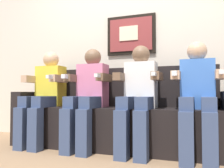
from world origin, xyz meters
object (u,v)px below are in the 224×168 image
object	(u,v)px
couch	(117,119)
person_rightmost	(198,93)
person_right_center	(138,93)
person_left_center	(88,93)
person_leftmost	(45,93)

from	to	relation	value
couch	person_rightmost	distance (m)	0.91
person_right_center	couch	bearing A→B (deg)	149.16
person_left_center	couch	bearing A→B (deg)	30.95
couch	person_rightmost	bearing A→B (deg)	-11.31
person_rightmost	couch	bearing A→B (deg)	168.69
couch	person_left_center	bearing A→B (deg)	-149.05
person_left_center	person_rightmost	world-z (taller)	same
couch	person_leftmost	distance (m)	0.91
person_right_center	person_rightmost	bearing A→B (deg)	-0.05
couch	person_leftmost	xyz separation A→B (m)	(-0.84, -0.17, 0.29)
couch	person_left_center	distance (m)	0.44
person_leftmost	person_left_center	world-z (taller)	same
person_left_center	person_rightmost	size ratio (longest dim) A/B	1.00
person_leftmost	person_left_center	size ratio (longest dim) A/B	1.00
couch	person_right_center	bearing A→B (deg)	-30.84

